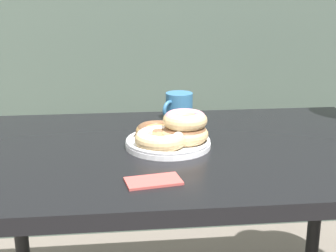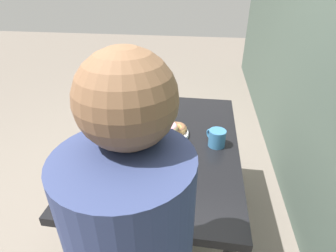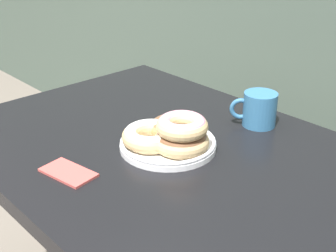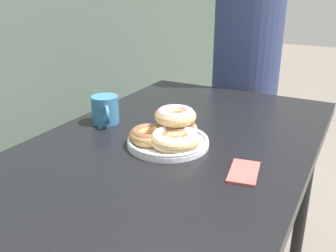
{
  "view_description": "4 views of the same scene",
  "coord_description": "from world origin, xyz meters",
  "px_view_note": "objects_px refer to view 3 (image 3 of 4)",
  "views": [
    {
      "loc": [
        -0.19,
        -1.0,
        1.16
      ],
      "look_at": [
        -0.05,
        0.23,
        0.8
      ],
      "focal_mm": 50.0,
      "sensor_mm": 36.0,
      "label": 1
    },
    {
      "loc": [
        1.22,
        0.43,
        1.52
      ],
      "look_at": [
        -0.05,
        0.23,
        0.8
      ],
      "focal_mm": 28.0,
      "sensor_mm": 36.0,
      "label": 2
    },
    {
      "loc": [
        0.7,
        -0.46,
        1.28
      ],
      "look_at": [
        -0.05,
        0.23,
        0.8
      ],
      "focal_mm": 50.0,
      "sensor_mm": 36.0,
      "label": 3
    },
    {
      "loc": [
        -0.93,
        -0.24,
        1.18
      ],
      "look_at": [
        -0.05,
        0.23,
        0.8
      ],
      "focal_mm": 40.0,
      "sensor_mm": 36.0,
      "label": 4
    }
  ],
  "objects_px": {
    "dining_table": "(183,183)",
    "napkin": "(68,172)",
    "coffee_mug": "(259,109)",
    "donut_plate": "(170,135)"
  },
  "relations": [
    {
      "from": "dining_table",
      "to": "napkin",
      "type": "distance_m",
      "value": 0.28
    },
    {
      "from": "coffee_mug",
      "to": "napkin",
      "type": "bearing_deg",
      "value": -103.61
    },
    {
      "from": "dining_table",
      "to": "donut_plate",
      "type": "xyz_separation_m",
      "value": [
        -0.05,
        -0.0,
        0.12
      ]
    },
    {
      "from": "donut_plate",
      "to": "dining_table",
      "type": "bearing_deg",
      "value": 1.28
    },
    {
      "from": "dining_table",
      "to": "coffee_mug",
      "type": "relative_size",
      "value": 11.35
    },
    {
      "from": "coffee_mug",
      "to": "donut_plate",
      "type": "bearing_deg",
      "value": -101.82
    },
    {
      "from": "coffee_mug",
      "to": "dining_table",
      "type": "bearing_deg",
      "value": -92.37
    },
    {
      "from": "dining_table",
      "to": "donut_plate",
      "type": "bearing_deg",
      "value": -178.72
    },
    {
      "from": "dining_table",
      "to": "donut_plate",
      "type": "distance_m",
      "value": 0.12
    },
    {
      "from": "dining_table",
      "to": "coffee_mug",
      "type": "bearing_deg",
      "value": 87.63
    }
  ]
}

